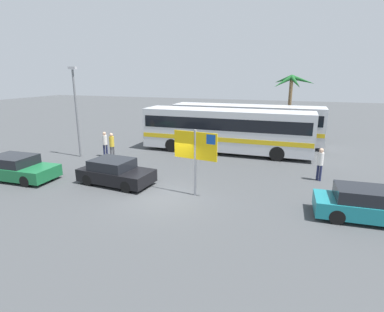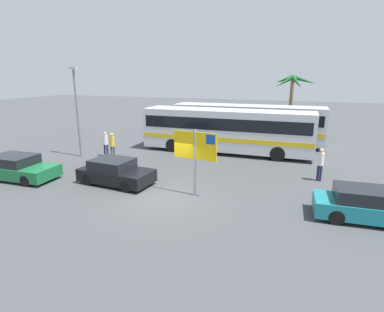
% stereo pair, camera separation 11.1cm
% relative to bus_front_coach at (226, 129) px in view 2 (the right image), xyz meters
% --- Properties ---
extents(ground, '(120.00, 120.00, 0.00)m').
position_rel_bus_front_coach_xyz_m(ground, '(-0.78, -9.54, -1.78)').
color(ground, '#424447').
extents(bus_front_coach, '(12.32, 2.62, 3.17)m').
position_rel_bus_front_coach_xyz_m(bus_front_coach, '(0.00, 0.00, 0.00)').
color(bus_front_coach, silver).
rests_on(bus_front_coach, ground).
extents(bus_rear_coach, '(12.32, 2.62, 3.17)m').
position_rel_bus_front_coach_xyz_m(bus_rear_coach, '(0.85, 3.73, 0.00)').
color(bus_rear_coach, silver).
rests_on(bus_rear_coach, ground).
extents(ferry_sign, '(2.19, 0.38, 3.20)m').
position_rel_bus_front_coach_xyz_m(ferry_sign, '(0.62, -8.74, 0.54)').
color(ferry_sign, gray).
rests_on(ferry_sign, ground).
extents(car_teal, '(4.24, 1.85, 1.32)m').
position_rel_bus_front_coach_xyz_m(car_teal, '(7.91, -8.94, -1.15)').
color(car_teal, '#19757F').
rests_on(car_teal, ground).
extents(car_green, '(4.41, 2.04, 1.32)m').
position_rel_bus_front_coach_xyz_m(car_green, '(-9.52, -9.75, -1.15)').
color(car_green, '#196638').
rests_on(car_green, ground).
extents(car_black, '(4.05, 2.17, 1.32)m').
position_rel_bus_front_coach_xyz_m(car_black, '(-3.93, -8.60, -1.15)').
color(car_black, black).
rests_on(car_black, ground).
extents(pedestrian_by_bus, '(0.32, 0.32, 1.81)m').
position_rel_bus_front_coach_xyz_m(pedestrian_by_bus, '(6.30, -4.48, -0.71)').
color(pedestrian_by_bus, '#1E2347').
rests_on(pedestrian_by_bus, ground).
extents(pedestrian_crossing_lot, '(0.32, 0.32, 1.81)m').
position_rel_bus_front_coach_xyz_m(pedestrian_crossing_lot, '(-6.90, -4.39, -0.71)').
color(pedestrian_crossing_lot, '#4C4C51').
rests_on(pedestrian_crossing_lot, ground).
extents(pedestrian_near_sign, '(0.32, 0.32, 1.77)m').
position_rel_bus_front_coach_xyz_m(pedestrian_near_sign, '(-7.73, -3.98, -0.73)').
color(pedestrian_near_sign, '#1E2347').
rests_on(pedestrian_near_sign, ground).
extents(lamp_post_left_side, '(0.56, 0.20, 6.14)m').
position_rel_bus_front_coach_xyz_m(lamp_post_left_side, '(-9.43, -4.57, 1.61)').
color(lamp_post_left_side, slate).
rests_on(lamp_post_left_side, ground).
extents(palm_tree_seaside, '(3.86, 3.89, 5.63)m').
position_rel_bus_front_coach_xyz_m(palm_tree_seaside, '(4.11, 8.69, 2.76)').
color(palm_tree_seaside, brown).
rests_on(palm_tree_seaside, ground).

